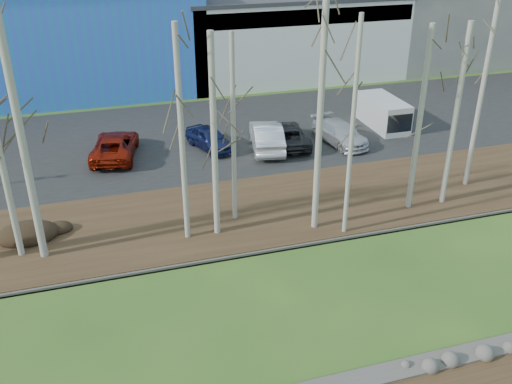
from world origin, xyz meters
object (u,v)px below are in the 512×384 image
object	(u,v)px
car_2	(210,138)
car_5	(340,133)
car_1	(115,146)
car_4	(286,134)
car_3	(267,136)
van_white	(385,114)

from	to	relation	value
car_2	car_5	bearing A→B (deg)	-29.34
car_1	car_5	size ratio (longest dim) A/B	1.12
car_1	car_4	size ratio (longest dim) A/B	1.05
car_3	van_white	distance (m)	8.59
car_4	car_5	bearing A→B (deg)	174.05
car_1	car_5	xyz separation A→B (m)	(13.33, -1.79, -0.05)
car_1	car_3	bearing A→B (deg)	-176.18
car_2	van_white	world-z (taller)	van_white
car_1	car_3	world-z (taller)	car_3
car_2	car_3	size ratio (longest dim) A/B	0.78
car_5	car_1	bearing A→B (deg)	162.90
car_5	van_white	distance (m)	4.29
car_2	car_3	xyz separation A→B (m)	(3.25, -1.01, 0.16)
car_5	car_3	bearing A→B (deg)	165.01
car_1	car_5	world-z (taller)	car_1
car_3	car_4	bearing A→B (deg)	-157.49
car_1	van_white	bearing A→B (deg)	-167.85
car_1	car_3	size ratio (longest dim) A/B	1.03
van_white	car_2	bearing A→B (deg)	-178.22
car_4	car_5	distance (m)	3.30
car_2	van_white	xyz separation A→B (m)	(11.75, 0.21, 0.30)
car_2	car_3	distance (m)	3.41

